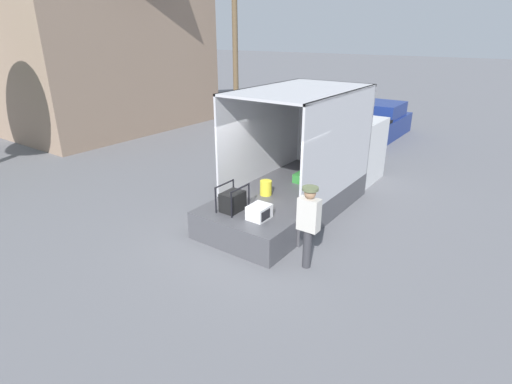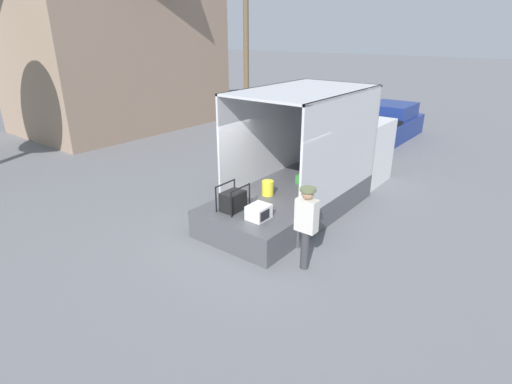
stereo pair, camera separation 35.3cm
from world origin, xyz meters
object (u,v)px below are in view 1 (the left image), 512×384
Objects in this scene: worker_person at (309,219)px; pickup_truck_blue at (375,124)px; microwave at (259,212)px; portable_generator at (233,201)px; box_truck at (323,162)px; utility_pole at (235,27)px.

worker_person reaches higher than pickup_truck_blue.
worker_person is 0.37× the size of pickup_truck_blue.
portable_generator is at bearing 88.56° from microwave.
box_truck is at bearing -5.29° from portable_generator.
microwave is at bearing -174.19° from box_truck.
pickup_truck_blue is at bearing 8.09° from box_truck.
pickup_truck_blue is (11.41, 0.70, -0.28)m from portable_generator.
worker_person is at bearing -157.13° from box_truck.
box_truck is 11.77× the size of microwave.
portable_generator reaches higher than microwave.
box_truck is at bearing -127.22° from utility_pole.
box_truck is at bearing 5.81° from microwave.
portable_generator is 0.39× the size of worker_person.
pickup_truck_blue is (11.43, 1.46, -0.20)m from microwave.
box_truck is 1.21× the size of pickup_truck_blue.
worker_person is 0.19× the size of utility_pole.
microwave is at bearing -139.62° from utility_pole.
microwave is at bearing -91.44° from portable_generator.
worker_person is at bearing -166.41° from pickup_truck_blue.
pickup_truck_blue is at bearing 7.30° from microwave.
utility_pole is at bearing 98.64° from pickup_truck_blue.
box_truck reaches higher than portable_generator.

